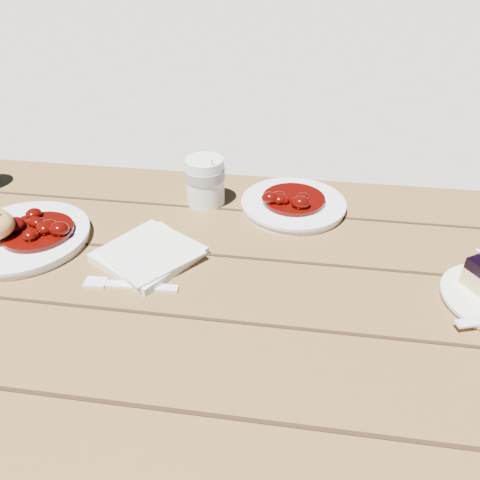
# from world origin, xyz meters

# --- Properties ---
(picnic_table) EXTENTS (2.00, 1.55, 0.75)m
(picnic_table) POSITION_xyz_m (0.00, -0.00, 0.59)
(picnic_table) COLOR brown
(picnic_table) RESTS_ON ground
(main_plate) EXTENTS (0.24, 0.24, 0.02)m
(main_plate) POSITION_xyz_m (-0.26, 0.07, 0.76)
(main_plate) COLOR white
(main_plate) RESTS_ON picnic_table
(goulash_stew) EXTENTS (0.13, 0.13, 0.04)m
(goulash_stew) POSITION_xyz_m (-0.23, 0.08, 0.79)
(goulash_stew) COLOR #460502
(goulash_stew) RESTS_ON main_plate
(coffee_cup) EXTENTS (0.08, 0.08, 0.10)m
(coffee_cup) POSITION_xyz_m (0.05, 0.26, 0.80)
(coffee_cup) COLOR white
(coffee_cup) RESTS_ON picnic_table
(napkin_stack) EXTENTS (0.21, 0.21, 0.01)m
(napkin_stack) POSITION_xyz_m (-0.01, 0.06, 0.76)
(napkin_stack) COLOR white
(napkin_stack) RESTS_ON picnic_table
(fork_table) EXTENTS (0.16, 0.03, 0.00)m
(fork_table) POSITION_xyz_m (-0.00, -0.02, 0.75)
(fork_table) COLOR white
(fork_table) RESTS_ON picnic_table
(second_plate) EXTENTS (0.21, 0.21, 0.02)m
(second_plate) POSITION_xyz_m (0.23, 0.27, 0.76)
(second_plate) COLOR white
(second_plate) RESTS_ON picnic_table
(second_stew) EXTENTS (0.13, 0.13, 0.04)m
(second_stew) POSITION_xyz_m (0.23, 0.27, 0.79)
(second_stew) COLOR #460502
(second_stew) RESTS_ON second_plate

